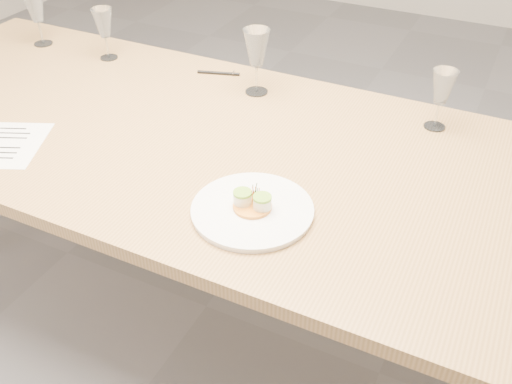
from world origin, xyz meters
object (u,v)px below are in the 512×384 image
at_px(dinner_plate, 253,209).
at_px(ballpoint_pen, 219,73).
at_px(recipe_sheet, 7,144).
at_px(wine_glass_0, 35,8).
at_px(wine_glass_2, 257,49).
at_px(dining_table, 195,153).
at_px(wine_glass_1, 104,24).
at_px(wine_glass_3, 443,88).

bearing_deg(dinner_plate, ballpoint_pen, 125.11).
bearing_deg(recipe_sheet, wine_glass_0, 101.40).
distance_m(wine_glass_0, wine_glass_2, 0.93).
relative_size(dining_table, wine_glass_2, 11.13).
relative_size(recipe_sheet, ballpoint_pen, 2.08).
bearing_deg(wine_glass_1, recipe_sheet, -79.23).
distance_m(wine_glass_2, wine_glass_3, 0.58).
height_order(dining_table, wine_glass_0, wine_glass_0).
xyz_separation_m(dining_table, wine_glass_0, (-0.88, 0.33, 0.21)).
bearing_deg(wine_glass_2, wine_glass_1, 179.38).
height_order(wine_glass_2, wine_glass_3, wine_glass_2).
xyz_separation_m(ballpoint_pen, wine_glass_0, (-0.75, -0.06, 0.14)).
relative_size(wine_glass_1, wine_glass_3, 1.02).
height_order(ballpoint_pen, wine_glass_1, wine_glass_1).
distance_m(dining_table, dinner_plate, 0.42).
height_order(dining_table, wine_glass_2, wine_glass_2).
bearing_deg(ballpoint_pen, wine_glass_1, 169.75).
relative_size(dining_table, recipe_sheet, 7.86).
distance_m(dining_table, wine_glass_1, 0.69).
relative_size(dining_table, dinner_plate, 8.02).
bearing_deg(wine_glass_1, dining_table, -30.44).
xyz_separation_m(dinner_plate, wine_glass_1, (-0.89, 0.59, 0.12)).
bearing_deg(dinner_plate, wine_glass_1, 146.55).
height_order(dinner_plate, wine_glass_0, wine_glass_0).
bearing_deg(recipe_sheet, dining_table, 8.76).
bearing_deg(dinner_plate, wine_glass_3, 63.19).
xyz_separation_m(dining_table, recipe_sheet, (-0.45, -0.29, 0.07)).
bearing_deg(wine_glass_3, wine_glass_0, -178.94).
height_order(dining_table, wine_glass_3, wine_glass_3).
bearing_deg(wine_glass_2, dining_table, -98.62).
bearing_deg(dining_table, dinner_plate, -38.26).
xyz_separation_m(recipe_sheet, wine_glass_3, (1.08, 0.64, 0.13)).
height_order(wine_glass_1, wine_glass_3, wine_glass_1).
xyz_separation_m(dinner_plate, wine_glass_2, (-0.27, 0.58, 0.14)).
distance_m(wine_glass_1, wine_glass_3, 1.20).
distance_m(dinner_plate, wine_glass_0, 1.35).
xyz_separation_m(ballpoint_pen, wine_glass_2, (0.18, -0.06, 0.15)).
bearing_deg(dinner_plate, dining_table, 141.74).
height_order(recipe_sheet, wine_glass_2, wine_glass_2).
bearing_deg(wine_glass_1, wine_glass_2, -0.62).
relative_size(wine_glass_0, wine_glass_1, 1.09).
bearing_deg(wine_glass_0, dinner_plate, -25.83).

